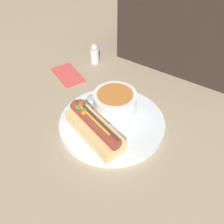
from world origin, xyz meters
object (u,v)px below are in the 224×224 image
object	(u,v)px
hot_dog	(94,128)
salt_shaker	(95,53)
soup_bowl	(115,101)
spoon	(94,106)

from	to	relation	value
hot_dog	salt_shaker	size ratio (longest dim) A/B	2.61
hot_dog	soup_bowl	world-z (taller)	hot_dog
salt_shaker	spoon	bearing A→B (deg)	-54.32
soup_bowl	salt_shaker	bearing A→B (deg)	138.35
soup_bowl	hot_dog	bearing A→B (deg)	-83.84
hot_dog	spoon	size ratio (longest dim) A/B	1.29
soup_bowl	salt_shaker	size ratio (longest dim) A/B	1.66
soup_bowl	salt_shaker	distance (m)	0.26
hot_dog	soup_bowl	distance (m)	0.11
spoon	hot_dog	bearing A→B (deg)	171.26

